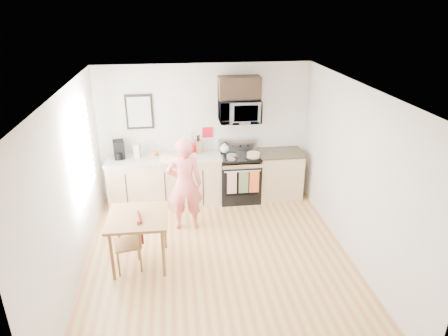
{
  "coord_description": "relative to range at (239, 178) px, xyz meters",
  "views": [
    {
      "loc": [
        -0.58,
        -5.0,
        3.67
      ],
      "look_at": [
        0.2,
        1.0,
        1.09
      ],
      "focal_mm": 32.0,
      "sensor_mm": 36.0,
      "label": 1
    }
  ],
  "objects": [
    {
      "name": "wall_art",
      "position": [
        -1.83,
        0.3,
        1.31
      ],
      "size": [
        0.5,
        0.04,
        0.65
      ],
      "color": "black",
      "rests_on": "back_wall"
    },
    {
      "name": "cake",
      "position": [
        0.23,
        -0.17,
        0.53
      ],
      "size": [
        0.29,
        0.29,
        0.1
      ],
      "color": "black",
      "rests_on": "range"
    },
    {
      "name": "range",
      "position": [
        0.0,
        0.0,
        0.0
      ],
      "size": [
        0.76,
        0.7,
        1.16
      ],
      "color": "black",
      "rests_on": "floor"
    },
    {
      "name": "utensil_crock",
      "position": [
        -0.87,
        0.24,
        0.66
      ],
      "size": [
        0.13,
        0.13,
        0.39
      ],
      "color": "red",
      "rests_on": "countertop_left"
    },
    {
      "name": "back_wall",
      "position": [
        -0.63,
        0.32,
        0.86
      ],
      "size": [
        4.0,
        0.04,
        2.6
      ],
      "primitive_type": "cube",
      "color": "beige",
      "rests_on": "floor"
    },
    {
      "name": "countertop_right",
      "position": [
        0.8,
        0.02,
        0.48
      ],
      "size": [
        0.88,
        0.64,
        0.04
      ],
      "primitive_type": "cube",
      "color": "black",
      "rests_on": "cabinet_right"
    },
    {
      "name": "floor",
      "position": [
        -0.63,
        -1.98,
        -0.44
      ],
      "size": [
        4.6,
        4.6,
        0.0
      ],
      "primitive_type": "plane",
      "color": "#B06F44",
      "rests_on": "ground"
    },
    {
      "name": "cabinet_left",
      "position": [
        -1.43,
        0.02,
        0.01
      ],
      "size": [
        2.1,
        0.6,
        0.9
      ],
      "primitive_type": "cube",
      "color": "tan",
      "rests_on": "floor"
    },
    {
      "name": "upper_cabinet",
      "position": [
        -0.0,
        0.15,
        1.74
      ],
      "size": [
        0.76,
        0.35,
        0.4
      ],
      "primitive_type": "cube",
      "color": "black",
      "rests_on": "back_wall"
    },
    {
      "name": "chair",
      "position": [
        -1.84,
        -1.97,
        0.12
      ],
      "size": [
        0.46,
        0.43,
        0.86
      ],
      "rotation": [
        0.0,
        0.0,
        0.19
      ],
      "color": "brown",
      "rests_on": "floor"
    },
    {
      "name": "kettle",
      "position": [
        -0.27,
        0.14,
        0.58
      ],
      "size": [
        0.18,
        0.18,
        0.22
      ],
      "color": "white",
      "rests_on": "range"
    },
    {
      "name": "person",
      "position": [
        -1.08,
        -0.95,
        0.38
      ],
      "size": [
        0.6,
        0.4,
        1.63
      ],
      "primitive_type": "imported",
      "rotation": [
        0.0,
        0.0,
        3.12
      ],
      "color": "#D5433A",
      "rests_on": "floor"
    },
    {
      "name": "window",
      "position": [
        -2.59,
        -1.18,
        1.11
      ],
      "size": [
        0.06,
        1.4,
        1.5
      ],
      "color": "white",
      "rests_on": "left_wall"
    },
    {
      "name": "dining_table",
      "position": [
        -1.8,
        -1.88,
        0.27
      ],
      "size": [
        0.86,
        0.86,
        0.8
      ],
      "rotation": [
        0.0,
        0.0,
        -0.02
      ],
      "color": "brown",
      "rests_on": "floor"
    },
    {
      "name": "ceiling",
      "position": [
        -0.63,
        -1.98,
        2.16
      ],
      "size": [
        4.0,
        4.6,
        0.04
      ],
      "primitive_type": "cube",
      "color": "white",
      "rests_on": "back_wall"
    },
    {
      "name": "cabinet_right",
      "position": [
        0.8,
        0.02,
        0.01
      ],
      "size": [
        0.84,
        0.6,
        0.9
      ],
      "primitive_type": "cube",
      "color": "tan",
      "rests_on": "floor"
    },
    {
      "name": "bread_bag",
      "position": [
        -1.32,
        -0.2,
        0.56
      ],
      "size": [
        0.37,
        0.25,
        0.12
      ],
      "primitive_type": "cube",
      "rotation": [
        0.0,
        0.0,
        -0.31
      ],
      "color": "#D6B870",
      "rests_on": "countertop_left"
    },
    {
      "name": "knife_block",
      "position": [
        -0.76,
        0.17,
        0.62
      ],
      "size": [
        0.12,
        0.16,
        0.24
      ],
      "primitive_type": "cube",
      "rotation": [
        0.0,
        0.0,
        0.05
      ],
      "color": "brown",
      "rests_on": "countertop_left"
    },
    {
      "name": "front_wall",
      "position": [
        -0.63,
        -4.28,
        0.86
      ],
      "size": [
        4.0,
        0.04,
        2.6
      ],
      "primitive_type": "cube",
      "color": "beige",
      "rests_on": "floor"
    },
    {
      "name": "right_wall",
      "position": [
        1.37,
        -1.98,
        0.86
      ],
      "size": [
        0.04,
        4.6,
        2.6
      ],
      "primitive_type": "cube",
      "color": "beige",
      "rests_on": "floor"
    },
    {
      "name": "microwave",
      "position": [
        -0.0,
        0.1,
        1.32
      ],
      "size": [
        0.76,
        0.51,
        0.42
      ],
      "primitive_type": "imported",
      "color": "#B1B0B5",
      "rests_on": "back_wall"
    },
    {
      "name": "left_wall",
      "position": [
        -2.63,
        -1.98,
        0.86
      ],
      "size": [
        0.04,
        4.6,
        2.6
      ],
      "primitive_type": "cube",
      "color": "beige",
      "rests_on": "floor"
    },
    {
      "name": "pot",
      "position": [
        -0.19,
        -0.21,
        0.53
      ],
      "size": [
        0.18,
        0.3,
        0.09
      ],
      "rotation": [
        0.0,
        0.0,
        0.36
      ],
      "color": "#B1B0B5",
      "rests_on": "range"
    },
    {
      "name": "fruit_bowl",
      "position": [
        -1.62,
        0.09,
        0.54
      ],
      "size": [
        0.23,
        0.23,
        0.1
      ],
      "color": "white",
      "rests_on": "countertop_left"
    },
    {
      "name": "milk_carton",
      "position": [
        -1.91,
        0.04,
        0.64
      ],
      "size": [
        0.13,
        0.13,
        0.28
      ],
      "primitive_type": "cube",
      "rotation": [
        0.0,
        0.0,
        -0.25
      ],
      "color": "tan",
      "rests_on": "countertop_left"
    },
    {
      "name": "countertop_left",
      "position": [
        -1.43,
        0.02,
        0.48
      ],
      "size": [
        2.14,
        0.64,
        0.04
      ],
      "primitive_type": "cube",
      "color": "beige",
      "rests_on": "cabinet_left"
    },
    {
      "name": "wall_trivet",
      "position": [
        -0.58,
        0.31,
        0.86
      ],
      "size": [
        0.2,
        0.02,
        0.2
      ],
      "primitive_type": "cube",
      "color": "red",
      "rests_on": "back_wall"
    },
    {
      "name": "coffee_maker",
      "position": [
        -2.24,
        0.08,
        0.66
      ],
      "size": [
        0.23,
        0.3,
        0.34
      ],
      "rotation": [
        0.0,
        0.0,
        0.21
      ],
      "color": "black",
      "rests_on": "countertop_left"
    }
  ]
}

